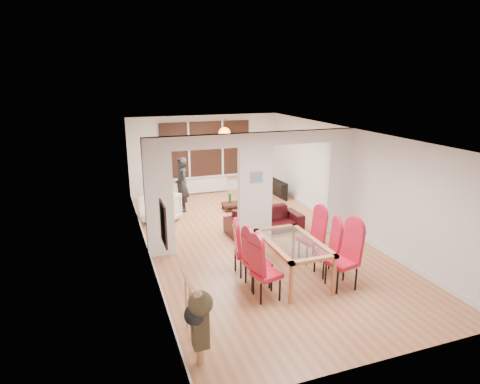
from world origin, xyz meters
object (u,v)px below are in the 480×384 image
dining_table (292,260)px  dining_chair_la (267,270)px  dining_chair_rb (327,250)px  bowl (241,201)px  television (277,189)px  coffee_table (237,206)px  person (182,185)px  dining_chair_rc (311,237)px  sofa (264,220)px  dining_chair_ra (342,258)px  bottle (230,198)px  armchair (161,208)px  dining_chair_lc (246,249)px  dining_chair_lb (258,260)px

dining_table → dining_chair_la: 0.89m
dining_chair_rb → bowl: 4.52m
television → coffee_table: 1.76m
person → bowl: size_ratio=7.89×
dining_chair_rc → sofa: dining_chair_rc is taller
dining_chair_la → sofa: size_ratio=0.56×
person → dining_chair_ra: bearing=14.9°
dining_chair_la → bottle: (0.91, 4.89, -0.19)m
armchair → bowl: (2.44, 0.42, -0.16)m
dining_chair_lc → person: bearing=104.6°
dining_chair_rb → sofa: dining_chair_rb is taller
dining_chair_rb → person: (-1.89, 4.84, 0.28)m
armchair → sofa: bearing=10.3°
sofa → bowl: bearing=84.7°
dining_chair_rb → coffee_table: (-0.33, 4.43, -0.42)m
sofa → coffee_table: (-0.08, 1.87, -0.18)m
armchair → bowl: 2.48m
person → dining_table: bearing=9.3°
dining_chair_la → sofa: 3.23m
dining_chair_lb → person: (-0.44, 4.81, 0.27)m
dining_chair_rb → bottle: dining_chair_rb is taller
dining_table → bottle: size_ratio=5.63×
dining_chair_rc → television: dining_chair_rc is taller
television → bottle: television is taller
dining_chair_lb → television: size_ratio=1.06×
dining_chair_rc → coffee_table: bearing=85.1°
dining_chair_lc → dining_chair_rc: dining_chair_rc is taller
dining_chair_lb → coffee_table: 4.56m
television → bottle: (-1.82, -0.68, 0.07)m
sofa → armchair: bearing=143.9°
dining_chair_ra → sofa: dining_chair_ra is taller
television → dining_chair_lb: bearing=147.6°
dining_chair_la → person: bearing=79.8°
dining_chair_rb → dining_chair_ra: bearing=-83.6°
bowl → dining_chair_lb: bearing=-105.7°
coffee_table → dining_table: bearing=-95.2°
dining_chair_la → television: 6.22m
dining_table → sofa: (0.47, 2.51, -0.11)m
dining_table → person: size_ratio=1.06×
dining_chair_lb → person: 4.84m
coffee_table → television: bearing=24.5°
armchair → dining_chair_ra: bearing=-17.6°
dining_chair_lc → armchair: dining_chair_lc is taller
dining_chair_ra → dining_chair_rb: (0.02, 0.53, -0.07)m
dining_chair_lb → bowl: size_ratio=5.24×
dining_chair_la → bowl: (1.27, 4.93, -0.31)m
armchair → coffee_table: size_ratio=0.96×
coffee_table → dining_chair_rb: bearing=-85.7°
dining_chair_ra → dining_chair_rc: size_ratio=1.11×
dining_chair_ra → person: bearing=96.8°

